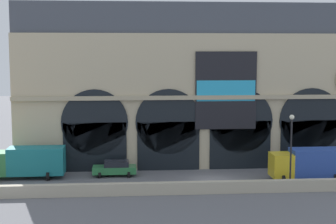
{
  "coord_description": "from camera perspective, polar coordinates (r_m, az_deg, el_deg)",
  "views": [
    {
      "loc": [
        -8.13,
        -48.12,
        12.52
      ],
      "look_at": [
        -3.91,
        5.0,
        6.23
      ],
      "focal_mm": 54.44,
      "sensor_mm": 36.0,
      "label": 1
    }
  ],
  "objects": [
    {
      "name": "street_lamp_quayside",
      "position": [
        47.64,
        13.63,
        -3.27
      ],
      "size": [
        0.44,
        0.44,
        6.9
      ],
      "color": "black",
      "rests_on": "ground"
    },
    {
      "name": "quay_parapet_wall",
      "position": [
        46.09,
        5.84,
        -8.37
      ],
      "size": [
        90.0,
        0.7,
        1.08
      ],
      "primitive_type": "cube",
      "color": "#B2A891",
      "rests_on": "ground"
    },
    {
      "name": "car_midwest",
      "position": [
        52.26,
        -5.95,
        -6.27
      ],
      "size": [
        4.4,
        2.22,
        1.55
      ],
      "color": "#2D7A42",
      "rests_on": "ground"
    },
    {
      "name": "box_truck_mideast",
      "position": [
        51.95,
        15.59,
        -5.55
      ],
      "size": [
        7.5,
        2.91,
        3.12
      ],
      "color": "gold",
      "rests_on": "ground"
    },
    {
      "name": "ground_plane",
      "position": [
        50.39,
        4.93,
        -7.69
      ],
      "size": [
        200.0,
        200.0,
        0.0
      ],
      "primitive_type": "plane",
      "color": "slate"
    },
    {
      "name": "station_building",
      "position": [
        56.26,
        3.82,
        2.74
      ],
      "size": [
        40.22,
        5.24,
        17.77
      ],
      "color": "#BCAD8C",
      "rests_on": "ground"
    },
    {
      "name": "box_truck_west",
      "position": [
        52.74,
        -15.46,
        -5.36
      ],
      "size": [
        7.5,
        2.91,
        3.12
      ],
      "color": "#2D7A42",
      "rests_on": "ground"
    }
  ]
}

